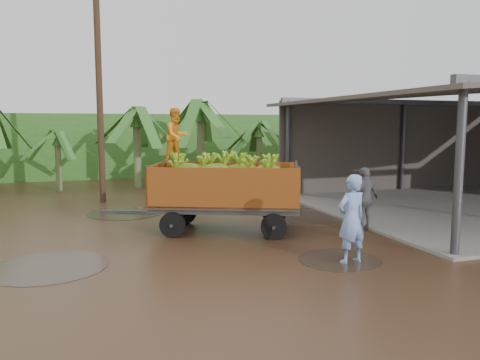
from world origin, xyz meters
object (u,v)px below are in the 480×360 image
object	(u,v)px
banana_trailer	(224,187)
man_grey	(365,199)
utility_pole	(99,92)
man_blue	(351,219)

from	to	relation	value
banana_trailer	man_grey	xyz separation A→B (m)	(3.84, -1.15, -0.35)
banana_trailer	utility_pole	bearing A→B (deg)	139.23
man_blue	man_grey	size ratio (longest dim) A/B	1.08
banana_trailer	man_blue	bearing A→B (deg)	-42.44
utility_pole	banana_trailer	bearing A→B (deg)	-63.67
man_blue	man_grey	bearing A→B (deg)	-137.15
man_blue	utility_pole	world-z (taller)	utility_pole
banana_trailer	man_grey	size ratio (longest dim) A/B	3.11
man_blue	banana_trailer	bearing A→B (deg)	-74.63
man_grey	man_blue	bearing A→B (deg)	34.16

